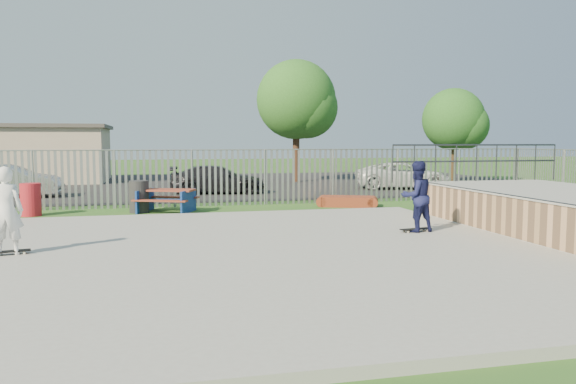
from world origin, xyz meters
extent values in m
plane|color=#2B6021|center=(0.00, 0.00, 0.00)|extent=(120.00, 120.00, 0.00)
cube|color=gray|center=(0.00, 0.00, 0.07)|extent=(15.00, 12.00, 0.15)
cube|color=tan|center=(9.50, 1.00, 0.53)|extent=(4.00, 7.00, 1.05)
cube|color=#9E9E99|center=(9.50, 1.00, 1.07)|extent=(4.05, 7.05, 0.04)
cylinder|color=#383A3F|center=(7.52, 1.00, 1.08)|extent=(0.06, 7.00, 0.06)
cube|color=maroon|center=(0.08, 7.59, 0.72)|extent=(1.91, 1.32, 0.06)
cube|color=maroon|center=(-0.15, 7.04, 0.44)|extent=(1.75, 0.93, 0.05)
cube|color=maroon|center=(0.30, 8.14, 0.44)|extent=(1.75, 0.93, 0.05)
cube|color=navy|center=(0.08, 7.59, 0.37)|extent=(1.99, 1.88, 0.73)
cube|color=maroon|center=(6.34, 7.75, 0.18)|extent=(1.99, 1.51, 0.36)
cylinder|color=red|center=(-4.02, 7.60, 0.51)|extent=(0.61, 0.61, 1.01)
cylinder|color=#262629|center=(-0.79, 7.70, 0.52)|extent=(0.62, 0.62, 1.03)
cube|color=black|center=(0.00, 19.00, 0.01)|extent=(40.00, 18.00, 0.02)
imported|color=silver|center=(-6.05, 13.74, 0.69)|extent=(4.12, 1.64, 1.33)
imported|color=black|center=(2.39, 13.57, 0.62)|extent=(4.34, 2.20, 1.21)
imported|color=white|center=(11.33, 14.00, 0.65)|extent=(4.85, 2.97, 1.26)
cube|color=#C2B095|center=(-8.00, 23.00, 1.50)|extent=(10.00, 6.00, 3.00)
cube|color=#4C4742|center=(-8.00, 23.00, 3.10)|extent=(10.40, 6.40, 0.20)
cylinder|color=#462B1C|center=(7.42, 19.54, 1.96)|extent=(0.38, 0.38, 3.93)
sphere|color=#2B5D20|center=(7.42, 19.54, 4.59)|extent=(4.40, 4.40, 4.40)
cylinder|color=#46331C|center=(15.46, 16.68, 1.49)|extent=(0.36, 0.36, 2.97)
sphere|color=#27581E|center=(15.46, 16.68, 3.47)|extent=(3.33, 3.33, 3.33)
cube|color=black|center=(5.79, 1.27, 0.21)|extent=(0.82, 0.33, 0.02)
cube|color=black|center=(-3.02, 0.53, 0.21)|extent=(0.82, 0.38, 0.02)
imported|color=#161944|center=(5.79, 1.27, 1.00)|extent=(0.92, 0.77, 1.69)
imported|color=white|center=(-3.02, 0.53, 1.00)|extent=(0.64, 0.44, 1.69)
camera|label=1|loc=(-0.24, -10.95, 2.32)|focal=35.00mm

